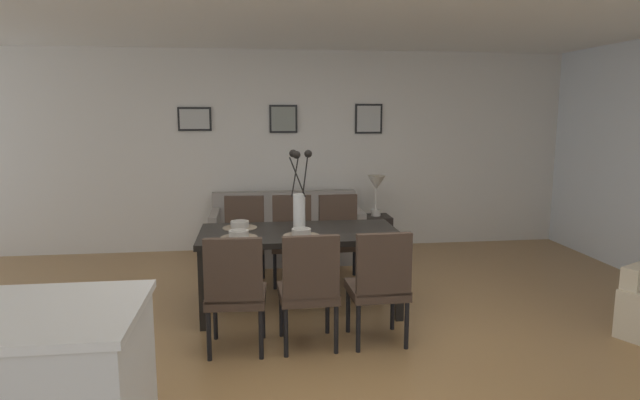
{
  "coord_description": "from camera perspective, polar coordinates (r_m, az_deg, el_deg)",
  "views": [
    {
      "loc": [
        -0.62,
        -3.82,
        1.8
      ],
      "look_at": [
        0.02,
        1.24,
        0.97
      ],
      "focal_mm": 30.0,
      "sensor_mm": 36.0,
      "label": 1
    }
  ],
  "objects": [
    {
      "name": "framed_picture_left",
      "position": [
        7.04,
        -13.23,
        8.41
      ],
      "size": [
        0.42,
        0.03,
        0.3
      ],
      "color": "black"
    },
    {
      "name": "dining_chair_near_right",
      "position": [
        5.75,
        -8.12,
        -3.78
      ],
      "size": [
        0.47,
        0.47,
        0.92
      ],
      "color": "#3D2D23",
      "rests_on": "ground"
    },
    {
      "name": "sofa",
      "position": [
        6.71,
        -3.61,
        -3.84
      ],
      "size": [
        1.84,
        0.84,
        0.8
      ],
      "color": "gray",
      "rests_on": "ground"
    },
    {
      "name": "back_wall_panel",
      "position": [
        7.12,
        -2.24,
        5.25
      ],
      "size": [
        9.0,
        0.1,
        2.6
      ],
      "primitive_type": "cube",
      "color": "silver",
      "rests_on": "ground"
    },
    {
      "name": "ceiling_panel",
      "position": [
        4.35,
        1.17,
        20.39
      ],
      "size": [
        9.0,
        7.2,
        0.08
      ],
      "primitive_type": "cube",
      "color": "white"
    },
    {
      "name": "placemat_near_left",
      "position": [
        4.65,
        -8.65,
        -3.97
      ],
      "size": [
        0.32,
        0.32,
        0.01
      ],
      "primitive_type": "cylinder",
      "color": "#7F705B",
      "rests_on": "dining_table"
    },
    {
      "name": "dining_table",
      "position": [
        4.88,
        -2.21,
        -4.22
      ],
      "size": [
        1.8,
        0.89,
        0.74
      ],
      "color": "black",
      "rests_on": "ground"
    },
    {
      "name": "dining_chair_mid_left",
      "position": [
        4.2,
        6.37,
        -8.66
      ],
      "size": [
        0.45,
        0.45,
        0.92
      ],
      "color": "#3D2D23",
      "rests_on": "ground"
    },
    {
      "name": "dining_chair_near_left",
      "position": [
        4.08,
        -9.03,
        -9.29
      ],
      "size": [
        0.46,
        0.46,
        0.92
      ],
      "color": "#3D2D23",
      "rests_on": "ground"
    },
    {
      "name": "placemat_near_right",
      "position": [
        5.04,
        -8.55,
        -2.93
      ],
      "size": [
        0.32,
        0.32,
        0.01
      ],
      "primitive_type": "cylinder",
      "color": "#7F705B",
      "rests_on": "dining_table"
    },
    {
      "name": "centerpiece_vase",
      "position": [
        4.81,
        -2.23,
        -0.03
      ],
      "size": [
        0.21,
        0.23,
        0.73
      ],
      "color": "silver",
      "rests_on": "dining_table"
    },
    {
      "name": "bowl_far_left",
      "position": [
        4.66,
        -2.0,
        -3.38
      ],
      "size": [
        0.17,
        0.17,
        0.07
      ],
      "color": "#B2ADA3",
      "rests_on": "dining_table"
    },
    {
      "name": "placemat_far_left",
      "position": [
        4.67,
        -2.0,
        -3.82
      ],
      "size": [
        0.32,
        0.32,
        0.01
      ],
      "primitive_type": "cylinder",
      "color": "#7F705B",
      "rests_on": "dining_table"
    },
    {
      "name": "framed_picture_center",
      "position": [
        7.02,
        -3.93,
        8.63
      ],
      "size": [
        0.36,
        0.03,
        0.36
      ],
      "color": "black"
    },
    {
      "name": "ground_plane",
      "position": [
        4.27,
        1.86,
        -15.67
      ],
      "size": [
        9.0,
        9.0,
        0.0
      ],
      "primitive_type": "plane",
      "color": "olive"
    },
    {
      "name": "dining_chair_mid_right",
      "position": [
        5.78,
        2.15,
        -3.61
      ],
      "size": [
        0.46,
        0.46,
        0.92
      ],
      "color": "#3D2D23",
      "rests_on": "ground"
    },
    {
      "name": "framed_picture_right",
      "position": [
        7.17,
        5.21,
        8.62
      ],
      "size": [
        0.36,
        0.03,
        0.39
      ],
      "color": "black"
    },
    {
      "name": "side_table",
      "position": [
        6.81,
        5.93,
        -3.84
      ],
      "size": [
        0.36,
        0.36,
        0.52
      ],
      "primitive_type": "cube",
      "color": "black",
      "rests_on": "ground"
    },
    {
      "name": "dining_chair_far_right",
      "position": [
        5.74,
        -2.97,
        -3.72
      ],
      "size": [
        0.46,
        0.46,
        0.92
      ],
      "color": "#3D2D23",
      "rests_on": "ground"
    },
    {
      "name": "bowl_near_right",
      "position": [
        5.04,
        -8.56,
        -2.52
      ],
      "size": [
        0.17,
        0.17,
        0.07
      ],
      "color": "#B2ADA3",
      "rests_on": "dining_table"
    },
    {
      "name": "dining_chair_far_left",
      "position": [
        4.1,
        -1.18,
        -9.06
      ],
      "size": [
        0.46,
        0.46,
        0.92
      ],
      "color": "#3D2D23",
      "rests_on": "ground"
    },
    {
      "name": "bowl_near_left",
      "position": [
        4.65,
        -8.66,
        -3.52
      ],
      "size": [
        0.17,
        0.17,
        0.07
      ],
      "color": "#B2ADA3",
      "rests_on": "dining_table"
    },
    {
      "name": "table_lamp",
      "position": [
        6.69,
        6.02,
        1.45
      ],
      "size": [
        0.22,
        0.22,
        0.51
      ],
      "color": "beige",
      "rests_on": "side_table"
    }
  ]
}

